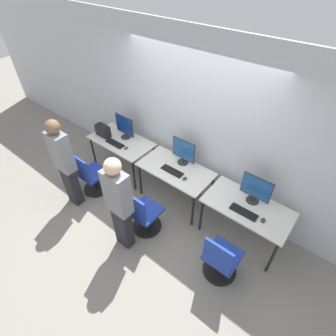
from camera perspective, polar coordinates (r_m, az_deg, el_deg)
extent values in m
plane|color=gray|center=(4.67, -1.03, -8.98)|extent=(20.00, 20.00, 0.00)
cube|color=#B7BCC1|center=(4.24, 5.64, 9.91)|extent=(12.00, 0.05, 2.80)
cube|color=silver|center=(5.05, -10.18, 5.86)|extent=(1.24, 0.66, 0.02)
cylinder|color=black|center=(5.51, -15.93, 3.46)|extent=(0.04, 0.04, 0.70)
cylinder|color=black|center=(4.80, -7.42, -1.66)|extent=(0.04, 0.04, 0.70)
cylinder|color=black|center=(5.77, -11.64, 6.18)|extent=(0.04, 0.04, 0.70)
cylinder|color=black|center=(5.09, -3.01, 1.70)|extent=(0.04, 0.04, 0.70)
cylinder|color=#2D2D2D|center=(5.11, -9.16, 6.70)|extent=(0.19, 0.19, 0.01)
cylinder|color=#2D2D2D|center=(5.09, -9.21, 7.12)|extent=(0.04, 0.04, 0.08)
cube|color=#2D2D2D|center=(4.97, -9.44, 9.20)|extent=(0.44, 0.01, 0.37)
cube|color=navy|center=(4.97, -9.51, 9.15)|extent=(0.41, 0.01, 0.35)
cube|color=black|center=(4.96, -11.47, 5.26)|extent=(0.39, 0.13, 0.02)
ellipsoid|color=#333333|center=(4.80, -9.12, 4.27)|extent=(0.06, 0.09, 0.03)
cylinder|color=black|center=(5.18, -15.23, -4.21)|extent=(0.48, 0.48, 0.03)
cylinder|color=black|center=(5.06, -15.60, -2.70)|extent=(0.04, 0.04, 0.35)
cube|color=navy|center=(4.92, -16.01, -1.03)|extent=(0.44, 0.44, 0.05)
cube|color=navy|center=(4.69, -18.44, -0.10)|extent=(0.40, 0.04, 0.44)
cube|color=#232328|center=(4.82, -20.13, -3.53)|extent=(0.25, 0.16, 0.78)
cube|color=slate|center=(4.37, -22.30, 3.29)|extent=(0.36, 0.20, 0.68)
sphere|color=brown|center=(4.13, -23.87, 8.18)|extent=(0.22, 0.22, 0.22)
cube|color=silver|center=(4.34, 1.64, -0.26)|extent=(1.24, 0.66, 0.02)
cylinder|color=black|center=(4.71, -6.06, -2.47)|extent=(0.04, 0.04, 0.70)
cylinder|color=black|center=(4.22, 5.43, -9.20)|extent=(0.04, 0.04, 0.70)
cylinder|color=black|center=(5.01, -1.66, 0.99)|extent=(0.04, 0.04, 0.70)
cylinder|color=black|center=(4.55, 9.47, -4.85)|extent=(0.04, 0.04, 0.70)
cylinder|color=#2D2D2D|center=(4.45, 3.25, 1.27)|extent=(0.19, 0.19, 0.01)
cylinder|color=#2D2D2D|center=(4.42, 3.27, 1.73)|extent=(0.04, 0.04, 0.08)
cube|color=#2D2D2D|center=(4.29, 3.41, 3.97)|extent=(0.44, 0.01, 0.37)
cube|color=navy|center=(4.29, 3.35, 3.92)|extent=(0.41, 0.01, 0.35)
cube|color=black|center=(4.27, 0.92, -0.65)|extent=(0.39, 0.13, 0.02)
ellipsoid|color=#333333|center=(4.14, 3.67, -2.30)|extent=(0.06, 0.09, 0.03)
cylinder|color=black|center=(4.45, -4.61, -12.43)|extent=(0.48, 0.48, 0.03)
cylinder|color=black|center=(4.30, -4.74, -10.93)|extent=(0.04, 0.04, 0.35)
cube|color=navy|center=(4.14, -4.90, -9.24)|extent=(0.44, 0.44, 0.05)
cube|color=navy|center=(3.87, -7.14, -8.70)|extent=(0.40, 0.04, 0.44)
cube|color=#232328|center=(4.02, -9.66, -12.47)|extent=(0.25, 0.16, 0.78)
cube|color=slate|center=(3.46, -11.00, -5.29)|extent=(0.36, 0.20, 0.68)
sphere|color=beige|center=(3.16, -12.03, 0.33)|extent=(0.22, 0.22, 0.22)
cube|color=silver|center=(3.93, 16.98, -8.11)|extent=(1.24, 0.66, 0.02)
cylinder|color=black|center=(4.17, 7.23, -10.21)|extent=(0.04, 0.04, 0.70)
cylinder|color=black|center=(3.99, 21.72, -17.65)|extent=(0.04, 0.04, 0.70)
cylinder|color=black|center=(4.51, 11.16, -5.72)|extent=(0.04, 0.04, 0.70)
cylinder|color=black|center=(4.34, 24.48, -12.23)|extent=(0.04, 0.04, 0.70)
cylinder|color=#2D2D2D|center=(4.02, 17.88, -6.73)|extent=(0.19, 0.19, 0.01)
cylinder|color=#2D2D2D|center=(3.98, 18.01, -6.28)|extent=(0.04, 0.04, 0.08)
cube|color=#2D2D2D|center=(3.84, 18.70, -4.06)|extent=(0.44, 0.01, 0.37)
cube|color=navy|center=(3.83, 18.65, -4.13)|extent=(0.41, 0.01, 0.35)
cube|color=black|center=(3.83, 16.14, -9.17)|extent=(0.39, 0.13, 0.02)
ellipsoid|color=#333333|center=(3.80, 19.99, -10.65)|extent=(0.06, 0.09, 0.03)
cylinder|color=black|center=(4.10, 11.09, -20.89)|extent=(0.48, 0.48, 0.03)
cylinder|color=black|center=(3.93, 11.46, -19.59)|extent=(0.04, 0.04, 0.35)
cube|color=navy|center=(3.76, 11.88, -18.10)|extent=(0.44, 0.44, 0.05)
cube|color=navy|center=(3.45, 10.73, -18.37)|extent=(0.40, 0.04, 0.44)
cube|color=black|center=(5.18, -13.99, 7.87)|extent=(0.30, 0.14, 0.22)
torus|color=black|center=(5.12, -14.22, 9.09)|extent=(0.18, 0.18, 0.01)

